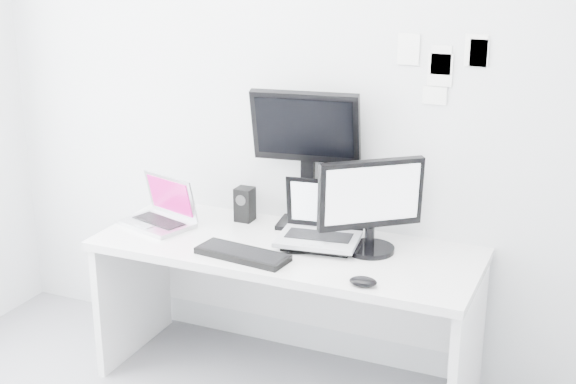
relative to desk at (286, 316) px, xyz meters
The scene contains 15 objects.
back_wall 1.05m from the desk, 90.00° to the left, with size 3.60×3.60×0.00m, color silver.
desk is the anchor object (origin of this frame).
macbook 0.85m from the desk, behind, with size 0.34×0.26×0.26m, color #AEAFB3.
speaker 0.60m from the desk, 145.09° to the left, with size 0.09×0.09×0.17m, color black.
dell_laptop 0.54m from the desk, 13.68° to the left, with size 0.37×0.29×0.31m, color #B6B8BE.
rear_monitor 0.77m from the desk, 91.89° to the left, with size 0.52×0.19×0.71m, color black.
samsung_monitor 0.71m from the desk, 12.59° to the left, with size 0.49×0.22×0.45m, color black.
keyboard 0.45m from the desk, 120.19° to the right, with size 0.43×0.15×0.03m, color black.
mouse 0.67m from the desk, 30.85° to the right, with size 0.12×0.07×0.04m, color black.
wall_note_0 1.38m from the desk, 37.40° to the left, with size 0.10×0.00×0.14m, color white.
wall_note_1 1.40m from the desk, 29.83° to the left, with size 0.09×0.00×0.13m, color white.
wall_note_2 1.51m from the desk, 24.64° to the left, with size 0.10×0.00×0.14m, color white.
wall_note_3 1.25m from the desk, 30.67° to the left, with size 0.11×0.00×0.08m, color white.
wall_note_4 1.51m from the desk, 24.25° to the left, with size 0.08×0.00×0.12m, color white.
wall_note_5 1.36m from the desk, 29.88° to the left, with size 0.11×0.00×0.15m, color white.
Camera 1 is at (1.37, -1.89, 2.11)m, focal length 49.34 mm.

